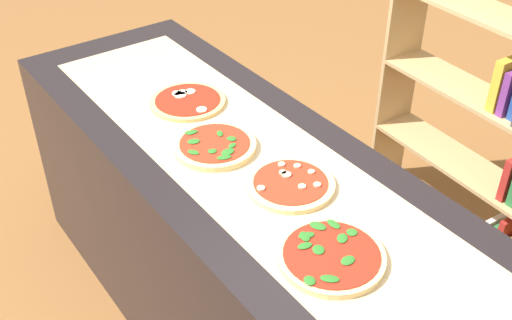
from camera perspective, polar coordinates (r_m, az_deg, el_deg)
counter at (r=2.32m, az=0.00°, el=-9.44°), size 2.42×0.75×0.90m
parchment_paper at (r=2.03m, az=0.00°, el=-0.44°), size 2.11×0.51×0.00m
pizza_mozzarella_0 at (r=2.37m, az=-6.23°, el=5.35°), size 0.28×0.28×0.02m
pizza_spinach_1 at (r=2.11m, az=-3.78°, el=1.33°), size 0.28×0.28×0.03m
pizza_mushroom_2 at (r=1.94m, az=3.16°, el=-2.19°), size 0.28×0.28×0.03m
pizza_spinach_3 at (r=1.70m, az=6.86°, el=-8.67°), size 0.29×0.29×0.03m
bookshelf at (r=2.84m, az=21.39°, el=4.08°), size 0.96×0.29×1.48m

